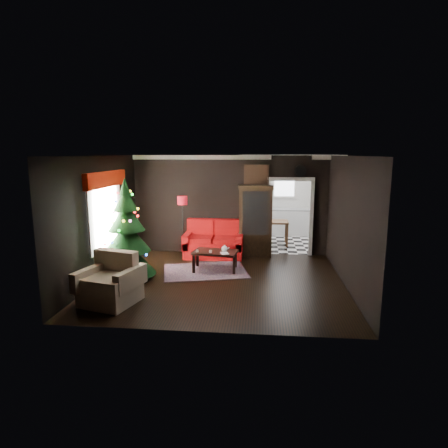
# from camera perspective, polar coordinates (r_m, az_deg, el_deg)

# --- Properties ---
(floor) EXTENTS (5.50, 5.50, 0.00)m
(floor) POSITION_cam_1_polar(r_m,az_deg,el_deg) (8.69, -0.59, -8.57)
(floor) COLOR black
(floor) RESTS_ON ground
(ceiling) EXTENTS (5.50, 5.50, 0.00)m
(ceiling) POSITION_cam_1_polar(r_m,az_deg,el_deg) (8.21, -0.63, 10.22)
(ceiling) COLOR white
(ceiling) RESTS_ON ground
(wall_back) EXTENTS (5.50, 0.00, 5.50)m
(wall_back) POSITION_cam_1_polar(r_m,az_deg,el_deg) (10.80, 0.84, 2.86)
(wall_back) COLOR black
(wall_back) RESTS_ON ground
(wall_front) EXTENTS (5.50, 0.00, 5.50)m
(wall_front) POSITION_cam_1_polar(r_m,az_deg,el_deg) (5.91, -3.26, -3.64)
(wall_front) COLOR black
(wall_front) RESTS_ON ground
(wall_left) EXTENTS (0.00, 5.50, 5.50)m
(wall_left) POSITION_cam_1_polar(r_m,az_deg,el_deg) (9.06, -18.18, 0.83)
(wall_left) COLOR black
(wall_left) RESTS_ON ground
(wall_right) EXTENTS (0.00, 5.50, 5.50)m
(wall_right) POSITION_cam_1_polar(r_m,az_deg,el_deg) (8.50, 18.16, 0.21)
(wall_right) COLOR black
(wall_right) RESTS_ON ground
(doorway) EXTENTS (1.10, 0.10, 2.10)m
(doorway) POSITION_cam_1_polar(r_m,az_deg,el_deg) (10.84, 9.82, 0.86)
(doorway) COLOR white
(doorway) RESTS_ON ground
(left_window) EXTENTS (0.05, 1.60, 1.40)m
(left_window) POSITION_cam_1_polar(r_m,az_deg,el_deg) (9.22, -17.47, 1.34)
(left_window) COLOR white
(left_window) RESTS_ON wall_left
(valance) EXTENTS (0.12, 2.10, 0.35)m
(valance) POSITION_cam_1_polar(r_m,az_deg,el_deg) (9.10, -17.29, 6.44)
(valance) COLOR #A61804
(valance) RESTS_ON wall_left
(kitchen_floor) EXTENTS (3.00, 3.00, 0.00)m
(kitchen_floor) POSITION_cam_1_polar(r_m,az_deg,el_deg) (12.52, 9.19, -2.72)
(kitchen_floor) COLOR white
(kitchen_floor) RESTS_ON ground
(kitchen_window) EXTENTS (0.70, 0.06, 0.70)m
(kitchen_window) POSITION_cam_1_polar(r_m,az_deg,el_deg) (13.69, 9.04, 5.62)
(kitchen_window) COLOR white
(kitchen_window) RESTS_ON ground
(rug) EXTENTS (2.29, 1.90, 0.01)m
(rug) POSITION_cam_1_polar(r_m,az_deg,el_deg) (9.40, -2.87, -7.06)
(rug) COLOR #2B1926
(rug) RESTS_ON ground
(loveseat) EXTENTS (1.70, 0.90, 1.00)m
(loveseat) POSITION_cam_1_polar(r_m,az_deg,el_deg) (10.56, -1.55, -2.29)
(loveseat) COLOR maroon
(loveseat) RESTS_ON ground
(curio_cabinet) EXTENTS (0.90, 0.45, 1.90)m
(curio_cabinet) POSITION_cam_1_polar(r_m,az_deg,el_deg) (10.61, 4.77, 0.22)
(curio_cabinet) COLOR black
(curio_cabinet) RESTS_ON ground
(floor_lamp) EXTENTS (0.37, 0.37, 1.74)m
(floor_lamp) POSITION_cam_1_polar(r_m,az_deg,el_deg) (10.54, -6.21, -0.54)
(floor_lamp) COLOR black
(floor_lamp) RESTS_ON ground
(christmas_tree) EXTENTS (1.43, 1.43, 2.38)m
(christmas_tree) POSITION_cam_1_polar(r_m,az_deg,el_deg) (8.87, -14.36, -1.48)
(christmas_tree) COLOR black
(christmas_tree) RESTS_ON ground
(armchair) EXTENTS (1.19, 1.19, 0.99)m
(armchair) POSITION_cam_1_polar(r_m,az_deg,el_deg) (7.65, -16.74, -8.09)
(armchair) COLOR #C6B185
(armchair) RESTS_ON ground
(coffee_table) EXTENTS (1.14, 0.78, 0.48)m
(coffee_table) POSITION_cam_1_polar(r_m,az_deg,el_deg) (9.39, -1.33, -5.50)
(coffee_table) COLOR black
(coffee_table) RESTS_ON rug
(teapot) EXTENTS (0.22, 0.22, 0.16)m
(teapot) POSITION_cam_1_polar(r_m,az_deg,el_deg) (9.25, 0.07, -3.71)
(teapot) COLOR white
(teapot) RESTS_ON coffee_table
(cup_a) EXTENTS (0.08, 0.08, 0.06)m
(cup_a) POSITION_cam_1_polar(r_m,az_deg,el_deg) (9.27, -4.03, -4.05)
(cup_a) COLOR white
(cup_a) RESTS_ON coffee_table
(cup_b) EXTENTS (0.09, 0.09, 0.06)m
(cup_b) POSITION_cam_1_polar(r_m,az_deg,el_deg) (9.18, -2.04, -4.14)
(cup_b) COLOR white
(cup_b) RESTS_ON coffee_table
(book) EXTENTS (0.17, 0.08, 0.24)m
(book) POSITION_cam_1_polar(r_m,az_deg,el_deg) (9.04, -0.45, -3.79)
(book) COLOR gray
(book) RESTS_ON coffee_table
(wall_clock) EXTENTS (0.32, 0.32, 0.06)m
(wall_clock) POSITION_cam_1_polar(r_m,az_deg,el_deg) (10.68, 11.42, 7.84)
(wall_clock) COLOR white
(wall_clock) RESTS_ON wall_back
(painting) EXTENTS (0.62, 0.05, 0.52)m
(painting) POSITION_cam_1_polar(r_m,az_deg,el_deg) (10.64, 4.89, 7.30)
(painting) COLOR #9F6745
(painting) RESTS_ON wall_back
(kitchen_counter) EXTENTS (1.80, 0.60, 0.90)m
(kitchen_counter) POSITION_cam_1_polar(r_m,az_deg,el_deg) (13.60, 8.95, 0.28)
(kitchen_counter) COLOR white
(kitchen_counter) RESTS_ON ground
(kitchen_table) EXTENTS (0.70, 0.70, 0.75)m
(kitchen_table) POSITION_cam_1_polar(r_m,az_deg,el_deg) (12.13, 7.91, -1.30)
(kitchen_table) COLOR brown
(kitchen_table) RESTS_ON ground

